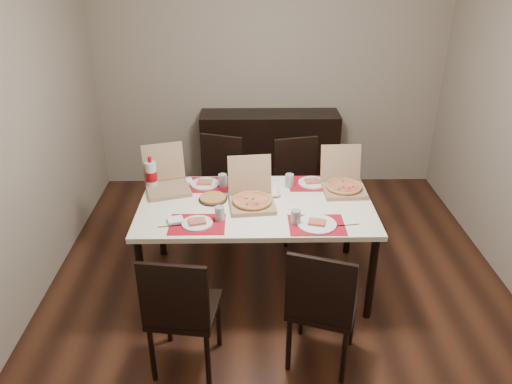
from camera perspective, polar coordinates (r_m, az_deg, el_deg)
The scene contains 19 objects.
ground at distance 4.27m, azimuth 2.46°, elevation -10.38°, with size 3.80×4.00×0.02m, color #3F2013.
room_walls at distance 3.92m, azimuth 2.62°, elevation 14.49°, with size 3.84×4.02×2.62m.
sideboard at distance 5.60m, azimuth 1.55°, elevation 4.57°, with size 1.50×0.40×0.90m, color black.
dining_table at distance 3.89m, azimuth 0.00°, elevation -2.19°, with size 1.80×1.00×0.75m.
chair_near_left at distance 3.23m, azimuth -8.57°, elevation -13.14°, with size 0.47×0.47×0.93m.
chair_near_right at distance 3.27m, azimuth 7.53°, elevation -12.56°, with size 0.53×0.53×0.93m.
chair_far_left at distance 4.79m, azimuth -4.36°, elevation 1.27°, with size 0.53×0.53×0.93m.
chair_far_right at distance 4.73m, azimuth 4.84°, elevation 0.94°, with size 0.50×0.50×0.93m.
setting_near_left at distance 3.61m, azimuth -6.34°, elevation -3.25°, with size 0.48×0.30×0.11m.
setting_near_right at distance 3.59m, azimuth 6.38°, elevation -3.47°, with size 0.50×0.30×0.11m.
setting_far_left at distance 4.16m, azimuth -5.60°, elevation 1.06°, with size 0.51×0.30×0.11m.
setting_far_right at distance 4.17m, azimuth 5.76°, elevation 1.13°, with size 0.44×0.30×0.11m.
napkin_loose at distance 3.80m, azimuth 1.31°, elevation -1.62°, with size 0.12×0.11×0.02m, color white.
pizza_box_center at distance 3.82m, azimuth -0.50°, elevation -0.66°, with size 0.37×0.41×0.34m.
pizza_box_right at distance 4.11m, azimuth 9.91°, elevation 0.93°, with size 0.35×0.38×0.33m.
pizza_box_left at distance 4.13m, azimuth -10.15°, elevation 1.12°, with size 0.43×0.45×0.34m.
faina_plate at distance 3.92m, azimuth -4.95°, elevation -0.75°, with size 0.22×0.22×0.03m.
dip_bowl at distance 3.97m, azimuth 1.94°, elevation -0.20°, with size 0.13×0.13×0.03m, color white.
soda_bottle at distance 4.13m, azimuth -11.87°, elevation 1.89°, with size 0.09×0.09×0.28m.
Camera 1 is at (-0.24, -3.39, 2.57)m, focal length 35.00 mm.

